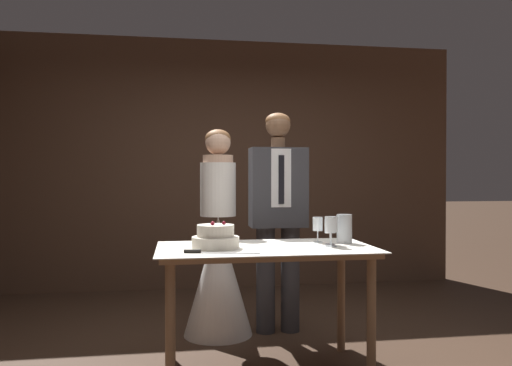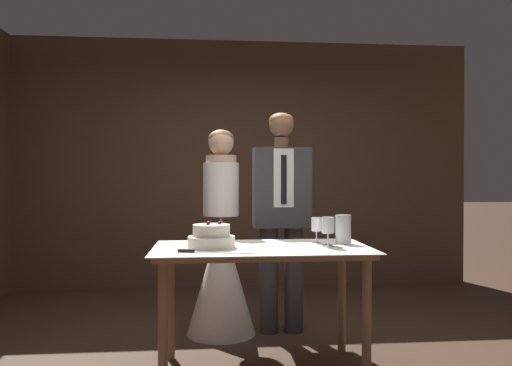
{
  "view_description": "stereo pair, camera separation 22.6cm",
  "coord_description": "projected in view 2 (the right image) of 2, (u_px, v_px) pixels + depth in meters",
  "views": [
    {
      "loc": [
        -0.58,
        -3.16,
        1.24
      ],
      "look_at": [
        -0.03,
        0.35,
        1.2
      ],
      "focal_mm": 35.0,
      "sensor_mm": 36.0,
      "label": 1
    },
    {
      "loc": [
        -0.35,
        -3.19,
        1.24
      ],
      "look_at": [
        -0.03,
        0.35,
        1.2
      ],
      "focal_mm": 35.0,
      "sensor_mm": 36.0,
      "label": 2
    }
  ],
  "objects": [
    {
      "name": "groom",
      "position": [
        281.0,
        209.0,
        3.98
      ],
      "size": [
        0.45,
        0.25,
        1.75
      ],
      "color": "#38383D",
      "rests_on": "ground_plane"
    },
    {
      "name": "cake_table",
      "position": [
        262.0,
        263.0,
        3.17
      ],
      "size": [
        1.37,
        0.74,
        0.8
      ],
      "color": "#8E6B4C",
      "rests_on": "ground_plane"
    },
    {
      "name": "wall_back",
      "position": [
        241.0,
        164.0,
        5.67
      ],
      "size": [
        5.23,
        0.12,
        2.77
      ],
      "primitive_type": "cube",
      "color": "#513828",
      "rests_on": "ground_plane"
    },
    {
      "name": "hurricane_candle",
      "position": [
        343.0,
        230.0,
        3.32
      ],
      "size": [
        0.1,
        0.1,
        0.19
      ],
      "color": "silver",
      "rests_on": "cake_table"
    },
    {
      "name": "bride",
      "position": [
        221.0,
        259.0,
        3.94
      ],
      "size": [
        0.54,
        0.54,
        1.62
      ],
      "color": "white",
      "rests_on": "ground_plane"
    },
    {
      "name": "wine_glass_near",
      "position": [
        328.0,
        226.0,
        3.16
      ],
      "size": [
        0.08,
        0.08,
        0.19
      ],
      "color": "silver",
      "rests_on": "cake_table"
    },
    {
      "name": "cake_knife",
      "position": [
        200.0,
        251.0,
        2.93
      ],
      "size": [
        0.44,
        0.11,
        0.02
      ],
      "rotation": [
        0.0,
        0.0,
        -0.21
      ],
      "color": "silver",
      "rests_on": "cake_table"
    },
    {
      "name": "wine_glass_far",
      "position": [
        328.0,
        228.0,
        3.25
      ],
      "size": [
        0.07,
        0.07,
        0.17
      ],
      "color": "silver",
      "rests_on": "cake_table"
    },
    {
      "name": "tiered_cake",
      "position": [
        211.0,
        237.0,
        3.14
      ],
      "size": [
        0.3,
        0.3,
        0.17
      ],
      "color": "silver",
      "rests_on": "cake_table"
    },
    {
      "name": "wine_glass_middle",
      "position": [
        316.0,
        225.0,
        3.36
      ],
      "size": [
        0.07,
        0.07,
        0.17
      ],
      "color": "silver",
      "rests_on": "cake_table"
    }
  ]
}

